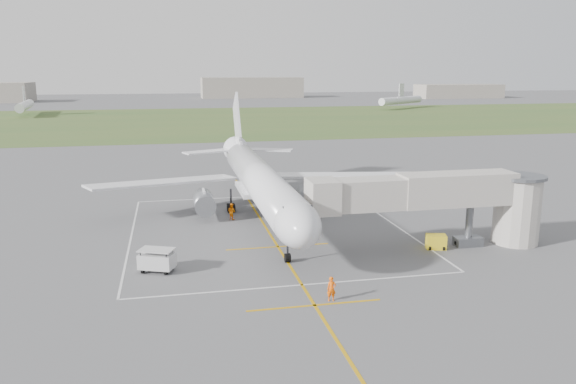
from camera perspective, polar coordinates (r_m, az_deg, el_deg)
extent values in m
plane|color=#525355|center=(63.57, -2.75, -2.86)|extent=(700.00, 700.00, 0.00)
cube|color=#3A5726|center=(191.54, -9.07, 7.21)|extent=(700.00, 120.00, 0.02)
cube|color=#C18B0B|center=(58.82, -1.96, -4.10)|extent=(0.25, 60.00, 0.01)
cube|color=#C18B0B|center=(41.34, 2.73, -11.42)|extent=(10.00, 0.25, 0.01)
cube|color=#C18B0B|center=(54.12, -1.03, -5.57)|extent=(10.00, 0.25, 0.01)
cube|color=silver|center=(75.09, -4.22, -0.50)|extent=(28.00, 0.20, 0.01)
cube|color=silver|center=(44.92, 1.42, -9.41)|extent=(28.00, 0.20, 0.01)
cube|color=silver|center=(59.13, -15.66, -4.48)|extent=(0.20, 32.00, 0.01)
cube|color=silver|center=(63.56, 10.42, -3.05)|extent=(0.20, 32.00, 0.01)
cylinder|color=silver|center=(62.54, -2.79, 1.12)|extent=(3.80, 36.00, 3.80)
ellipsoid|color=silver|center=(45.33, 0.87, -3.21)|extent=(3.80, 7.22, 3.80)
cube|color=black|center=(44.21, 1.13, -2.21)|extent=(2.40, 1.60, 0.99)
cone|color=silver|center=(82.49, -5.08, 4.10)|extent=(3.80, 6.00, 3.80)
cube|color=silver|center=(70.78, 4.85, 1.71)|extent=(17.93, 11.24, 1.23)
cube|color=silver|center=(67.83, -12.40, 1.00)|extent=(17.93, 11.24, 1.23)
cube|color=silver|center=(65.75, -3.20, 0.29)|extent=(4.20, 8.00, 0.50)
cube|color=silver|center=(82.68, -5.20, 7.12)|extent=(0.30, 7.89, 8.65)
cube|color=silver|center=(80.84, -4.97, 4.87)|extent=(0.35, 5.00, 1.20)
cube|color=silver|center=(82.77, -2.17, 4.31)|extent=(7.85, 5.03, 0.20)
cube|color=silver|center=(81.78, -7.99, 4.10)|extent=(7.85, 5.03, 0.20)
cylinder|color=slate|center=(66.70, 2.15, -0.44)|extent=(2.30, 4.20, 2.30)
cube|color=silver|center=(66.24, 2.22, 0.17)|extent=(0.25, 2.40, 1.20)
cylinder|color=slate|center=(64.87, -8.54, -0.94)|extent=(2.30, 4.20, 2.30)
cube|color=silver|center=(64.40, -8.54, -0.31)|extent=(0.25, 2.40, 1.20)
cylinder|color=black|center=(49.53, -0.05, -5.72)|extent=(0.18, 0.18, 2.60)
cylinder|color=black|center=(49.79, -0.17, -6.71)|extent=(0.28, 0.80, 0.80)
cylinder|color=black|center=(49.83, 0.08, -6.69)|extent=(0.28, 0.80, 0.80)
cylinder|color=black|center=(68.02, -0.96, -0.62)|extent=(0.22, 0.22, 2.80)
cylinder|color=black|center=(67.84, -1.13, -1.45)|extent=(0.32, 0.96, 0.96)
cylinder|color=black|center=(67.95, -0.67, -1.43)|extent=(0.32, 0.96, 0.96)
cylinder|color=black|center=(68.51, -1.24, -1.31)|extent=(0.32, 0.96, 0.96)
cylinder|color=black|center=(68.61, -0.78, -1.29)|extent=(0.32, 0.96, 0.96)
cylinder|color=black|center=(67.18, -5.82, -0.84)|extent=(0.22, 0.22, 2.80)
cylinder|color=black|center=(67.03, -6.01, -1.69)|extent=(0.32, 0.96, 0.96)
cylinder|color=black|center=(67.09, -5.53, -1.67)|extent=(0.32, 0.96, 0.96)
cylinder|color=black|center=(67.71, -6.07, -1.55)|extent=(0.32, 0.96, 0.96)
cylinder|color=black|center=(67.76, -5.60, -1.53)|extent=(0.32, 0.96, 0.96)
cube|color=#A59F95|center=(51.41, 8.20, -0.20)|extent=(11.09, 2.90, 2.80)
cube|color=#A59F95|center=(54.96, 16.76, 0.31)|extent=(11.09, 3.10, 3.00)
cube|color=#A59F95|center=(50.10, 3.52, -0.43)|extent=(2.60, 3.40, 3.00)
cylinder|color=#5B5E63|center=(56.53, 17.91, -3.19)|extent=(0.70, 0.70, 4.20)
cube|color=#5B5E63|center=(56.98, 17.81, -4.79)|extent=(2.60, 1.40, 0.90)
cylinder|color=#A59F95|center=(58.88, 22.22, -1.80)|extent=(4.40, 4.40, 6.40)
cylinder|color=#5B5E63|center=(58.20, 22.49, 1.45)|extent=(5.00, 5.00, 0.30)
cylinder|color=black|center=(56.53, 16.91, -4.97)|extent=(0.70, 0.30, 0.70)
cylinder|color=black|center=(57.50, 18.67, -4.80)|extent=(0.70, 0.30, 0.70)
cube|color=yellow|center=(55.15, 14.81, -4.91)|extent=(2.09, 1.66, 1.38)
cylinder|color=black|center=(54.71, 14.21, -5.55)|extent=(0.29, 0.44, 0.40)
cylinder|color=black|center=(54.95, 15.53, -5.55)|extent=(0.29, 0.44, 0.40)
cube|color=silver|center=(48.65, -13.17, -6.81)|extent=(3.27, 2.66, 1.25)
cube|color=silver|center=(48.34, -13.22, -5.73)|extent=(3.27, 2.66, 0.09)
cylinder|color=black|center=(48.45, -14.74, -6.69)|extent=(0.09, 0.09, 1.47)
cylinder|color=black|center=(47.55, -12.25, -6.93)|extent=(0.09, 0.09, 1.47)
cylinder|color=black|center=(49.61, -14.07, -6.20)|extent=(0.09, 0.09, 1.47)
cylinder|color=black|center=(48.73, -11.63, -6.42)|extent=(0.09, 0.09, 1.47)
cylinder|color=black|center=(48.77, -14.53, -7.75)|extent=(0.36, 0.50, 0.45)
cylinder|color=black|center=(47.96, -12.30, -7.98)|extent=(0.36, 0.50, 0.45)
cylinder|color=black|center=(49.83, -13.92, -7.28)|extent=(0.36, 0.50, 0.45)
cylinder|color=black|center=(49.04, -11.73, -7.50)|extent=(0.36, 0.50, 0.45)
imported|color=#F75B07|center=(41.83, 4.44, -9.79)|extent=(0.72, 0.52, 1.84)
imported|color=orange|center=(63.77, -5.75, -1.99)|extent=(1.13, 1.15, 1.88)
cube|color=gray|center=(344.35, -3.71, 10.55)|extent=(60.00, 20.00, 12.00)
cube|color=gray|center=(354.14, 16.94, 9.77)|extent=(50.00, 18.00, 8.00)
cylinder|color=silver|center=(231.59, -25.16, 7.94)|extent=(6.77, 32.16, 3.20)
cube|color=silver|center=(231.38, -25.27, 9.04)|extent=(0.75, 4.01, 5.50)
cylinder|color=silver|center=(252.09, 11.41, 9.11)|extent=(27.37, 21.97, 3.20)
cube|color=silver|center=(251.89, 11.45, 10.14)|extent=(3.36, 2.67, 5.50)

